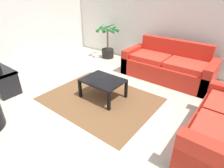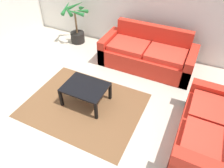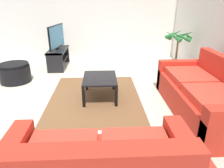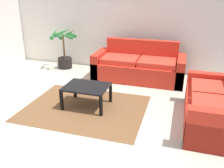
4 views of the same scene
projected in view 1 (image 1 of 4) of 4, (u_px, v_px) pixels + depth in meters
ground_plane at (81, 110)px, 3.40m from camera, size 6.60×6.60×0.00m
wall_back at (159, 16)px, 4.86m from camera, size 6.00×0.06×2.70m
couch_main at (167, 67)px, 4.48m from camera, size 2.13×0.90×0.90m
coffee_table at (103, 82)px, 3.64m from camera, size 0.80×0.61×0.41m
area_rug at (100, 99)px, 3.74m from camera, size 2.20×1.70×0.01m
potted_palm at (108, 44)px, 5.73m from camera, size 0.71×0.74×1.08m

